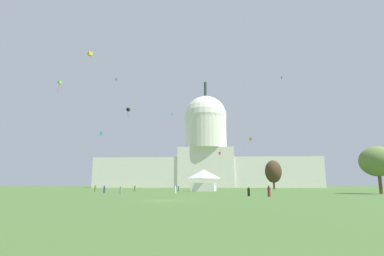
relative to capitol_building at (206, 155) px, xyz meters
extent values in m
plane|color=#42662D|center=(-0.83, -156.90, -20.59)|extent=(800.00, 800.00, 0.00)
cube|color=silver|center=(-34.68, 0.00, -11.42)|extent=(69.35, 18.53, 18.35)
cube|color=silver|center=(34.68, 0.00, -11.42)|extent=(69.35, 18.53, 18.35)
cube|color=silver|center=(0.00, 0.00, -8.42)|extent=(33.90, 20.38, 24.34)
cylinder|color=silver|center=(0.00, 0.00, 14.10)|extent=(26.36, 26.36, 20.71)
sphere|color=silver|center=(0.00, 0.00, 24.45)|extent=(26.90, 26.90, 26.90)
cylinder|color=#2D3833|center=(0.00, 0.00, 42.82)|extent=(1.80, 1.80, 9.84)
cube|color=white|center=(1.71, -105.48, -19.46)|extent=(7.16, 5.73, 2.27)
pyramid|color=white|center=(1.71, -105.48, -15.82)|extent=(7.51, 6.01, 2.50)
cylinder|color=#42301E|center=(29.74, -60.86, -18.37)|extent=(0.75, 0.75, 4.46)
ellipsoid|color=#42301E|center=(29.74, -60.86, -13.32)|extent=(9.90, 9.93, 9.40)
cylinder|color=brown|center=(37.27, -128.94, -18.29)|extent=(0.63, 0.63, 4.60)
ellipsoid|color=olive|center=(37.27, -128.94, -14.19)|extent=(8.83, 8.49, 6.01)
cylinder|color=olive|center=(-26.86, -111.83, -19.84)|extent=(0.63, 0.63, 1.50)
sphere|color=#A37556|center=(-26.86, -111.83, -18.97)|extent=(0.33, 0.33, 0.24)
cylinder|color=navy|center=(-19.59, -125.31, -19.88)|extent=(0.43, 0.43, 1.43)
sphere|color=#A37556|center=(-19.59, -125.31, -19.04)|extent=(0.33, 0.33, 0.25)
cylinder|color=silver|center=(-3.62, -126.95, -19.87)|extent=(0.49, 0.49, 1.45)
sphere|color=tan|center=(-3.62, -126.95, -19.03)|extent=(0.31, 0.31, 0.22)
cylinder|color=maroon|center=(12.90, -144.18, -19.86)|extent=(0.61, 0.61, 1.46)
sphere|color=brown|center=(12.90, -144.18, -19.01)|extent=(0.35, 0.35, 0.25)
cylinder|color=black|center=(10.06, -142.24, -19.96)|extent=(0.46, 0.46, 1.26)
sphere|color=#A37556|center=(10.06, -142.24, -19.22)|extent=(0.24, 0.24, 0.22)
cylinder|color=#3D5684|center=(-5.01, -108.74, -19.87)|extent=(0.56, 0.56, 1.44)
sphere|color=tan|center=(-5.01, -108.74, -19.03)|extent=(0.36, 0.36, 0.25)
cylinder|color=gray|center=(-14.34, -130.39, -19.91)|extent=(0.48, 0.48, 1.37)
sphere|color=beige|center=(-14.34, -130.39, -19.12)|extent=(0.26, 0.26, 0.21)
cylinder|color=olive|center=(-17.18, -107.92, -19.86)|extent=(0.58, 0.58, 1.46)
sphere|color=tan|center=(-17.18, -107.92, -19.02)|extent=(0.30, 0.30, 0.23)
cube|color=white|center=(8.41, -35.93, -1.39)|extent=(0.80, 0.33, 0.98)
cylinder|color=white|center=(8.33, -35.93, -3.59)|extent=(0.10, 0.32, 3.45)
cube|color=red|center=(6.61, -94.63, -9.12)|extent=(0.74, 0.73, 0.33)
cube|color=red|center=(6.61, -94.63, -8.67)|extent=(0.74, 0.73, 0.33)
cylinder|color=yellow|center=(6.53, -94.63, -10.56)|extent=(0.33, 0.11, 2.56)
cube|color=blue|center=(-38.52, -64.54, 27.58)|extent=(0.89, 0.89, 0.34)
cube|color=blue|center=(-38.52, -64.54, 27.96)|extent=(0.89, 0.89, 0.34)
cube|color=orange|center=(20.76, -60.19, 0.36)|extent=(1.30, 1.32, 0.56)
cube|color=orange|center=(20.76, -60.19, 0.99)|extent=(1.30, 1.32, 0.56)
cylinder|color=pink|center=(20.76, -60.19, -1.04)|extent=(0.29, 0.19, 2.30)
cube|color=teal|center=(-36.22, -85.14, -0.39)|extent=(0.99, 0.89, 1.46)
cube|color=black|center=(-25.27, -89.51, 7.09)|extent=(1.29, 1.32, 0.63)
cube|color=black|center=(-25.27, -89.51, 7.59)|extent=(1.29, 1.32, 0.63)
cylinder|color=black|center=(-25.30, -89.51, 5.61)|extent=(0.34, 0.40, 2.51)
cube|color=#8CD133|center=(-35.54, -118.49, 7.45)|extent=(0.90, 0.91, 0.32)
cube|color=#8CD133|center=(-35.54, -118.49, 7.85)|extent=(0.90, 0.91, 0.32)
cylinder|color=red|center=(-35.73, -118.49, 6.01)|extent=(0.44, 0.19, 2.56)
pyramid|color=green|center=(-4.38, -23.22, -7.87)|extent=(1.40, 1.59, 0.33)
cube|color=#33BCDB|center=(-16.53, -39.53, 17.45)|extent=(0.97, 0.62, 1.37)
cylinder|color=#33BCDB|center=(-16.51, -39.53, 15.90)|extent=(0.20, 0.12, 1.78)
cube|color=purple|center=(33.67, -68.07, 25.44)|extent=(0.48, 0.70, 0.98)
cube|color=gold|center=(-25.65, -123.43, 12.87)|extent=(1.29, 1.29, 0.52)
cube|color=gold|center=(-25.65, -123.43, 13.32)|extent=(1.29, 1.29, 0.52)
cylinder|color=gold|center=(-25.84, -123.43, 11.52)|extent=(0.28, 0.23, 2.30)
camera|label=1|loc=(4.44, -192.28, -18.81)|focal=28.52mm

